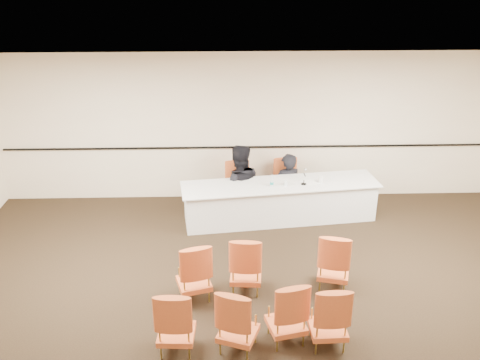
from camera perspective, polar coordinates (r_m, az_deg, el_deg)
The scene contains 21 objects.
floor at distance 7.82m, azimuth 2.30°, elevation -14.25°, with size 10.00×10.00×0.00m, color black.
ceiling at distance 6.44m, azimuth 2.74°, elevation 7.35°, with size 10.00×10.00×0.00m, color white.
wall_back at distance 10.69m, azimuth 0.96°, elevation 5.62°, with size 10.00×0.04×3.00m, color beige.
wall_rail at distance 10.79m, azimuth 0.96°, elevation 3.54°, with size 9.80×0.04×0.03m, color black.
panel_table at distance 10.16m, azimuth 4.27°, elevation -2.31°, with size 3.70×0.86×0.74m, color white, non-canonical shape.
panelist_main at distance 10.73m, azimuth 5.01°, elevation -1.23°, with size 0.59×0.39×1.61m, color black.
panelist_main_chair at distance 10.66m, azimuth 5.04°, elevation -0.42°, with size 0.50×0.50×0.95m, color #B74220, non-canonical shape.
panelist_second at distance 10.51m, azimuth -0.15°, elevation -1.10°, with size 0.92×0.71×1.89m, color black.
panelist_second_chair at distance 10.48m, azimuth -0.15°, elevation -0.77°, with size 0.50×0.50×0.95m, color #B74220, non-canonical shape.
papers at distance 10.12m, azimuth 7.42°, elevation -0.24°, with size 0.30×0.22×0.00m, color white.
microphone at distance 9.96m, azimuth 6.85°, elevation 0.24°, with size 0.10×0.20×0.28m, color black, non-canonical shape.
water_bottle at distance 9.85m, azimuth 3.41°, elevation -0.07°, with size 0.07×0.07×0.22m, color teal, non-canonical shape.
drinking_glass at distance 9.92m, azimuth 4.91°, elevation -0.33°, with size 0.06×0.06×0.10m, color white.
coffee_cup at distance 10.11m, azimuth 8.62°, elevation 0.05°, with size 0.09×0.09×0.13m, color white.
aud_chair_front_left at distance 7.92m, azimuth -4.98°, elevation -9.57°, with size 0.50×0.50×0.95m, color #B74220, non-canonical shape.
aud_chair_front_mid at distance 8.06m, azimuth 0.64°, elevation -8.86°, with size 0.50×0.50×0.95m, color #B74220, non-canonical shape.
aud_chair_front_right at distance 8.26m, azimuth 10.02°, elevation -8.39°, with size 0.50×0.50×0.95m, color #B74220, non-canonical shape.
aud_chair_back_left at distance 7.03m, azimuth -6.87°, elevation -14.55°, with size 0.50×0.50×0.95m, color #B74220, non-canonical shape.
aud_chair_back_mid at distance 7.15m, azimuth 4.99°, elevation -13.70°, with size 0.50×0.50×0.95m, color #B74220, non-canonical shape.
aud_chair_back_right at distance 7.15m, azimuth 9.45°, elevation -13.97°, with size 0.50×0.50×0.95m, color #B74220, non-canonical shape.
aud_chair_extra at distance 7.00m, azimuth -0.21°, elevation -14.57°, with size 0.50×0.50×0.95m, color #B74220, non-canonical shape.
Camera 1 is at (-0.50, -6.16, 4.80)m, focal length 40.00 mm.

